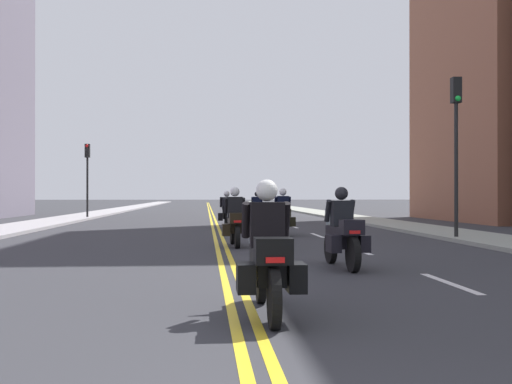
# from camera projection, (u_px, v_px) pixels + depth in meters

# --- Properties ---
(ground_plane) EXTENTS (264.00, 264.00, 0.00)m
(ground_plane) POSITION_uv_depth(u_px,v_px,m) (211.00, 213.00, 49.76)
(ground_plane) COLOR #303034
(sidewalk_left) EXTENTS (2.54, 144.00, 0.12)m
(sidewalk_left) POSITION_uv_depth(u_px,v_px,m) (105.00, 212.00, 49.10)
(sidewalk_left) COLOR #9D999C
(sidewalk_left) RESTS_ON ground
(sidewalk_right) EXTENTS (2.54, 144.00, 0.12)m
(sidewalk_right) POSITION_uv_depth(u_px,v_px,m) (314.00, 212.00, 50.42)
(sidewalk_right) COLOR gray
(sidewalk_right) RESTS_ON ground
(centreline_yellow_inner) EXTENTS (0.12, 132.00, 0.01)m
(centreline_yellow_inner) POSITION_uv_depth(u_px,v_px,m) (209.00, 213.00, 49.75)
(centreline_yellow_inner) COLOR yellow
(centreline_yellow_inner) RESTS_ON ground
(centreline_yellow_outer) EXTENTS (0.12, 132.00, 0.01)m
(centreline_yellow_outer) POSITION_uv_depth(u_px,v_px,m) (212.00, 213.00, 49.77)
(centreline_yellow_outer) COLOR yellow
(centreline_yellow_outer) RESTS_ON ground
(lane_dashes_white) EXTENTS (0.14, 56.40, 0.01)m
(lane_dashes_white) POSITION_uv_depth(u_px,v_px,m) (285.00, 224.00, 31.10)
(lane_dashes_white) COLOR silver
(lane_dashes_white) RESTS_ON ground
(motorcycle_0) EXTENTS (0.76, 2.30, 1.61)m
(motorcycle_0) POSITION_uv_depth(u_px,v_px,m) (268.00, 260.00, 7.38)
(motorcycle_0) COLOR black
(motorcycle_0) RESTS_ON ground
(motorcycle_1) EXTENTS (0.78, 2.26, 1.58)m
(motorcycle_1) POSITION_uv_depth(u_px,v_px,m) (343.00, 235.00, 12.23)
(motorcycle_1) COLOR black
(motorcycle_1) RESTS_ON ground
(motorcycle_2) EXTENTS (0.78, 2.09, 1.64)m
(motorcycle_2) POSITION_uv_depth(u_px,v_px,m) (235.00, 223.00, 17.37)
(motorcycle_2) COLOR black
(motorcycle_2) RESTS_ON ground
(motorcycle_3) EXTENTS (0.77, 2.17, 1.66)m
(motorcycle_3) POSITION_uv_depth(u_px,v_px,m) (283.00, 217.00, 22.03)
(motorcycle_3) COLOR black
(motorcycle_3) RESTS_ON ground
(motorcycle_4) EXTENTS (0.76, 2.11, 1.60)m
(motorcycle_4) POSITION_uv_depth(u_px,v_px,m) (227.00, 213.00, 27.00)
(motorcycle_4) COLOR black
(motorcycle_4) RESTS_ON ground
(motorcycle_5) EXTENTS (0.78, 2.22, 1.60)m
(motorcycle_5) POSITION_uv_depth(u_px,v_px,m) (257.00, 210.00, 32.14)
(motorcycle_5) COLOR black
(motorcycle_5) RESTS_ON ground
(traffic_light_near) EXTENTS (0.28, 0.38, 5.10)m
(traffic_light_near) POSITION_uv_depth(u_px,v_px,m) (456.00, 129.00, 19.69)
(traffic_light_near) COLOR black
(traffic_light_near) RESTS_ON ground
(traffic_light_far) EXTENTS (0.28, 0.38, 4.42)m
(traffic_light_far) POSITION_uv_depth(u_px,v_px,m) (87.00, 167.00, 37.12)
(traffic_light_far) COLOR black
(traffic_light_far) RESTS_ON ground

